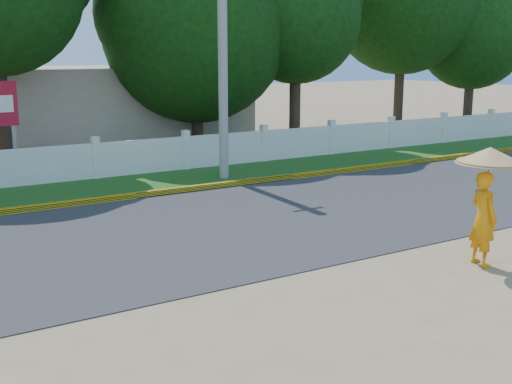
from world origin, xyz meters
The scene contains 9 objects.
ground centered at (0.00, 0.00, 0.00)m, with size 120.00×120.00×0.00m, color #9E8460.
road centered at (0.00, 4.50, 0.01)m, with size 60.00×7.00×0.02m, color #38383A.
grass_verge centered at (0.00, 9.75, 0.01)m, with size 60.00×3.50×0.03m, color #2D601E.
curb centered at (0.00, 8.05, 0.08)m, with size 40.00×0.18×0.16m, color yellow.
fence centered at (0.00, 11.20, 0.55)m, with size 40.00×0.10×1.10m, color silver.
building_near centered at (3.00, 18.00, 1.60)m, with size 10.00×6.00×3.20m, color #B7AD99.
utility_pole centered at (3.32, 9.22, 3.80)m, with size 0.28×0.28×7.60m, color gray.
monk_with_parasol centered at (3.35, -0.34, 1.40)m, with size 1.18×1.18×2.15m.
tree_row centered at (3.30, 14.17, 5.19)m, with size 39.39×7.64×9.55m.
Camera 1 is at (-5.94, -7.61, 3.76)m, focal length 45.00 mm.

